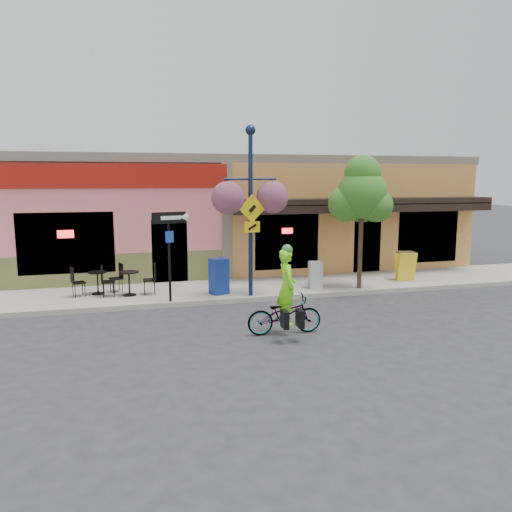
{
  "coord_description": "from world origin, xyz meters",
  "views": [
    {
      "loc": [
        -4.48,
        -13.57,
        3.7
      ],
      "look_at": [
        -0.73,
        0.5,
        1.4
      ],
      "focal_mm": 35.0,
      "sensor_mm": 36.0,
      "label": 1
    }
  ],
  "objects_px": {
    "building": "(231,211)",
    "lamp_post": "(251,212)",
    "bicycle": "(284,314)",
    "street_tree": "(361,222)",
    "newspaper_box_blue": "(219,276)",
    "cyclist_rider": "(287,297)",
    "newspaper_box_grey": "(315,275)",
    "one_way_sign": "(169,257)"
  },
  "relations": [
    {
      "from": "one_way_sign",
      "to": "street_tree",
      "type": "distance_m",
      "value": 6.16
    },
    {
      "from": "newspaper_box_grey",
      "to": "street_tree",
      "type": "xyz_separation_m",
      "value": [
        1.39,
        -0.36,
        1.72
      ]
    },
    {
      "from": "cyclist_rider",
      "to": "street_tree",
      "type": "distance_m",
      "value": 5.25
    },
    {
      "from": "newspaper_box_blue",
      "to": "newspaper_box_grey",
      "type": "height_order",
      "value": "newspaper_box_blue"
    },
    {
      "from": "newspaper_box_blue",
      "to": "street_tree",
      "type": "xyz_separation_m",
      "value": [
        4.55,
        -0.36,
        1.6
      ]
    },
    {
      "from": "building",
      "to": "newspaper_box_blue",
      "type": "height_order",
      "value": "building"
    },
    {
      "from": "one_way_sign",
      "to": "newspaper_box_grey",
      "type": "relative_size",
      "value": 3.0
    },
    {
      "from": "bicycle",
      "to": "newspaper_box_grey",
      "type": "distance_m",
      "value": 4.5
    },
    {
      "from": "bicycle",
      "to": "newspaper_box_blue",
      "type": "xyz_separation_m",
      "value": [
        -0.85,
        3.86,
        0.23
      ]
    },
    {
      "from": "lamp_post",
      "to": "cyclist_rider",
      "type": "bearing_deg",
      "value": -95.76
    },
    {
      "from": "cyclist_rider",
      "to": "newspaper_box_grey",
      "type": "bearing_deg",
      "value": -28.09
    },
    {
      "from": "newspaper_box_blue",
      "to": "one_way_sign",
      "type": "bearing_deg",
      "value": 179.3
    },
    {
      "from": "building",
      "to": "bicycle",
      "type": "relative_size",
      "value": 10.14
    },
    {
      "from": "cyclist_rider",
      "to": "bicycle",
      "type": "bearing_deg",
      "value": 92.29
    },
    {
      "from": "building",
      "to": "lamp_post",
      "type": "height_order",
      "value": "lamp_post"
    },
    {
      "from": "building",
      "to": "one_way_sign",
      "type": "bearing_deg",
      "value": -115.44
    },
    {
      "from": "bicycle",
      "to": "newspaper_box_blue",
      "type": "relative_size",
      "value": 1.64
    },
    {
      "from": "street_tree",
      "to": "cyclist_rider",
      "type": "bearing_deg",
      "value": -136.16
    },
    {
      "from": "bicycle",
      "to": "street_tree",
      "type": "relative_size",
      "value": 0.42
    },
    {
      "from": "street_tree",
      "to": "lamp_post",
      "type": "bearing_deg",
      "value": -178.46
    },
    {
      "from": "building",
      "to": "lamp_post",
      "type": "distance_m",
      "value": 6.79
    },
    {
      "from": "building",
      "to": "newspaper_box_grey",
      "type": "relative_size",
      "value": 21.08
    },
    {
      "from": "building",
      "to": "one_way_sign",
      "type": "distance_m",
      "value": 7.63
    },
    {
      "from": "building",
      "to": "bicycle",
      "type": "height_order",
      "value": "building"
    },
    {
      "from": "newspaper_box_blue",
      "to": "building",
      "type": "bearing_deg",
      "value": 53.37
    },
    {
      "from": "lamp_post",
      "to": "newspaper_box_grey",
      "type": "xyz_separation_m",
      "value": [
        2.27,
        0.45,
        -2.1
      ]
    },
    {
      "from": "cyclist_rider",
      "to": "lamp_post",
      "type": "distance_m",
      "value": 3.85
    },
    {
      "from": "newspaper_box_blue",
      "to": "newspaper_box_grey",
      "type": "xyz_separation_m",
      "value": [
        3.17,
        -0.0,
        -0.12
      ]
    },
    {
      "from": "building",
      "to": "lamp_post",
      "type": "bearing_deg",
      "value": -97.01
    },
    {
      "from": "cyclist_rider",
      "to": "newspaper_box_blue",
      "type": "bearing_deg",
      "value": 15.44
    },
    {
      "from": "cyclist_rider",
      "to": "lamp_post",
      "type": "bearing_deg",
      "value": 2.48
    },
    {
      "from": "bicycle",
      "to": "cyclist_rider",
      "type": "relative_size",
      "value": 1.0
    },
    {
      "from": "lamp_post",
      "to": "bicycle",
      "type": "bearing_deg",
      "value": -96.6
    },
    {
      "from": "cyclist_rider",
      "to": "newspaper_box_blue",
      "type": "xyz_separation_m",
      "value": [
        -0.9,
        3.86,
        -0.2
      ]
    },
    {
      "from": "building",
      "to": "street_tree",
      "type": "height_order",
      "value": "building"
    },
    {
      "from": "one_way_sign",
      "to": "building",
      "type": "bearing_deg",
      "value": 51.87
    },
    {
      "from": "building",
      "to": "one_way_sign",
      "type": "relative_size",
      "value": 7.03
    },
    {
      "from": "building",
      "to": "street_tree",
      "type": "relative_size",
      "value": 4.23
    },
    {
      "from": "cyclist_rider",
      "to": "lamp_post",
      "type": "relative_size",
      "value": 0.35
    },
    {
      "from": "bicycle",
      "to": "street_tree",
      "type": "xyz_separation_m",
      "value": [
        3.7,
        3.51,
        1.83
      ]
    },
    {
      "from": "cyclist_rider",
      "to": "newspaper_box_grey",
      "type": "distance_m",
      "value": 4.49
    },
    {
      "from": "bicycle",
      "to": "newspaper_box_grey",
      "type": "xyz_separation_m",
      "value": [
        2.31,
        3.86,
        0.11
      ]
    }
  ]
}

